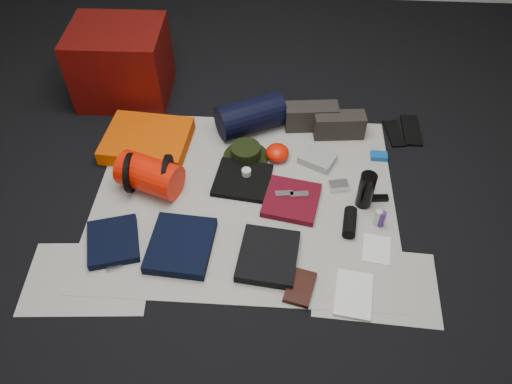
# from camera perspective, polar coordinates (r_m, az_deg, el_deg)

# --- Properties ---
(floor) EXTENTS (4.50, 4.50, 0.02)m
(floor) POSITION_cam_1_polar(r_m,az_deg,el_deg) (2.70, -1.30, -0.78)
(floor) COLOR black
(floor) RESTS_ON ground
(newspaper_mat) EXTENTS (1.60, 1.30, 0.01)m
(newspaper_mat) POSITION_cam_1_polar(r_m,az_deg,el_deg) (2.69, -1.30, -0.60)
(newspaper_mat) COLOR beige
(newspaper_mat) RESTS_ON floor
(newspaper_sheet_front_left) EXTENTS (0.61, 0.44, 0.00)m
(newspaper_sheet_front_left) POSITION_cam_1_polar(r_m,az_deg,el_deg) (2.52, -18.65, -9.30)
(newspaper_sheet_front_left) COLOR beige
(newspaper_sheet_front_left) RESTS_ON floor
(newspaper_sheet_front_right) EXTENTS (0.60, 0.43, 0.00)m
(newspaper_sheet_front_right) POSITION_cam_1_polar(r_m,az_deg,el_deg) (2.43, 13.43, -10.22)
(newspaper_sheet_front_right) COLOR beige
(newspaper_sheet_front_right) RESTS_ON floor
(red_cabinet) EXTENTS (0.57, 0.48, 0.47)m
(red_cabinet) POSITION_cam_1_polar(r_m,az_deg,el_deg) (3.34, -15.15, 14.04)
(red_cabinet) COLOR #510805
(red_cabinet) RESTS_ON floor
(sleeping_pad) EXTENTS (0.51, 0.43, 0.09)m
(sleeping_pad) POSITION_cam_1_polar(r_m,az_deg,el_deg) (3.00, -12.32, 5.77)
(sleeping_pad) COLOR #E34C02
(sleeping_pad) RESTS_ON newspaper_mat
(stuff_sack) EXTENTS (0.38, 0.29, 0.19)m
(stuff_sack) POSITION_cam_1_polar(r_m,az_deg,el_deg) (2.72, -12.07, 1.91)
(stuff_sack) COLOR red
(stuff_sack) RESTS_ON newspaper_mat
(sack_strap_left) EXTENTS (0.02, 0.22, 0.22)m
(sack_strap_left) POSITION_cam_1_polar(r_m,az_deg,el_deg) (2.74, -14.13, 2.14)
(sack_strap_left) COLOR black
(sack_strap_left) RESTS_ON newspaper_mat
(sack_strap_right) EXTENTS (0.03, 0.22, 0.22)m
(sack_strap_right) POSITION_cam_1_polar(r_m,az_deg,el_deg) (2.69, -10.04, 1.98)
(sack_strap_right) COLOR black
(sack_strap_right) RESTS_ON newspaper_mat
(navy_duffel) EXTENTS (0.45, 0.36, 0.21)m
(navy_duffel) POSITION_cam_1_polar(r_m,az_deg,el_deg) (3.01, -0.63, 8.70)
(navy_duffel) COLOR black
(navy_duffel) RESTS_ON newspaper_mat
(boonie_brim) EXTENTS (0.33, 0.33, 0.01)m
(boonie_brim) POSITION_cam_1_polar(r_m,az_deg,el_deg) (2.89, -1.17, 4.04)
(boonie_brim) COLOR black
(boonie_brim) RESTS_ON newspaper_mat
(boonie_crown) EXTENTS (0.17, 0.17, 0.07)m
(boonie_crown) POSITION_cam_1_polar(r_m,az_deg,el_deg) (2.86, -1.18, 4.62)
(boonie_crown) COLOR black
(boonie_crown) RESTS_ON boonie_brim
(hiking_boot_left) EXTENTS (0.33, 0.15, 0.16)m
(hiking_boot_left) POSITION_cam_1_polar(r_m,az_deg,el_deg) (3.06, 6.33, 8.58)
(hiking_boot_left) COLOR #2C2722
(hiking_boot_left) RESTS_ON newspaper_mat
(hiking_boot_right) EXTENTS (0.31, 0.14, 0.15)m
(hiking_boot_right) POSITION_cam_1_polar(r_m,az_deg,el_deg) (3.03, 9.48, 7.55)
(hiking_boot_right) COLOR #2C2722
(hiking_boot_right) RESTS_ON newspaper_mat
(flip_flop_left) EXTENTS (0.12, 0.24, 0.01)m
(flip_flop_left) POSITION_cam_1_polar(r_m,az_deg,el_deg) (3.16, 15.53, 6.47)
(flip_flop_left) COLOR black
(flip_flop_left) RESTS_ON floor
(flip_flop_right) EXTENTS (0.11, 0.27, 0.02)m
(flip_flop_right) POSITION_cam_1_polar(r_m,az_deg,el_deg) (3.21, 17.32, 6.75)
(flip_flop_right) COLOR black
(flip_flop_right) RESTS_ON floor
(trousers_navy_a) EXTENTS (0.31, 0.33, 0.04)m
(trousers_navy_a) POSITION_cam_1_polar(r_m,az_deg,el_deg) (2.57, -16.01, -5.45)
(trousers_navy_a) COLOR black
(trousers_navy_a) RESTS_ON newspaper_mat
(trousers_navy_b) EXTENTS (0.32, 0.36, 0.05)m
(trousers_navy_b) POSITION_cam_1_polar(r_m,az_deg,el_deg) (2.48, -8.59, -6.04)
(trousers_navy_b) COLOR black
(trousers_navy_b) RESTS_ON newspaper_mat
(trousers_charcoal) EXTENTS (0.31, 0.34, 0.05)m
(trousers_charcoal) POSITION_cam_1_polar(r_m,az_deg,el_deg) (2.42, 1.40, -7.34)
(trousers_charcoal) COLOR black
(trousers_charcoal) RESTS_ON newspaper_mat
(black_tshirt) EXTENTS (0.33, 0.32, 0.03)m
(black_tshirt) POSITION_cam_1_polar(r_m,az_deg,el_deg) (2.75, -1.56, 1.39)
(black_tshirt) COLOR black
(black_tshirt) RESTS_ON newspaper_mat
(red_shirt) EXTENTS (0.33, 0.33, 0.04)m
(red_shirt) POSITION_cam_1_polar(r_m,az_deg,el_deg) (2.65, 4.08, -0.93)
(red_shirt) COLOR #5A0916
(red_shirt) RESTS_ON newspaper_mat
(orange_stuff_sack) EXTENTS (0.18, 0.18, 0.09)m
(orange_stuff_sack) POSITION_cam_1_polar(r_m,az_deg,el_deg) (2.86, 2.45, 4.51)
(orange_stuff_sack) COLOR red
(orange_stuff_sack) RESTS_ON newspaper_mat
(first_aid_pouch) EXTENTS (0.23, 0.21, 0.05)m
(first_aid_pouch) POSITION_cam_1_polar(r_m,az_deg,el_deg) (2.87, 7.01, 3.79)
(first_aid_pouch) COLOR gray
(first_aid_pouch) RESTS_ON newspaper_mat
(water_bottle) EXTENTS (0.11, 0.11, 0.21)m
(water_bottle) POSITION_cam_1_polar(r_m,az_deg,el_deg) (2.64, 12.46, 0.21)
(water_bottle) COLOR black
(water_bottle) RESTS_ON newspaper_mat
(speaker) EXTENTS (0.09, 0.18, 0.07)m
(speaker) POSITION_cam_1_polar(r_m,az_deg,el_deg) (2.58, 10.66, -3.42)
(speaker) COLOR black
(speaker) RESTS_ON newspaper_mat
(compact_camera) EXTENTS (0.11, 0.08, 0.04)m
(compact_camera) POSITION_cam_1_polar(r_m,az_deg,el_deg) (2.75, 9.41, 0.70)
(compact_camera) COLOR silver
(compact_camera) RESTS_ON newspaper_mat
(cyan_case) EXTENTS (0.10, 0.06, 0.03)m
(cyan_case) POSITION_cam_1_polar(r_m,az_deg,el_deg) (2.97, 13.86, 4.02)
(cyan_case) COLOR #104EA1
(cyan_case) RESTS_ON newspaper_mat
(toiletry_purple) EXTENTS (0.04, 0.04, 0.10)m
(toiletry_purple) POSITION_cam_1_polar(r_m,az_deg,el_deg) (2.60, 14.18, -3.02)
(toiletry_purple) COLOR #472372
(toiletry_purple) RESTS_ON newspaper_mat
(toiletry_clear) EXTENTS (0.04, 0.04, 0.10)m
(toiletry_clear) POSITION_cam_1_polar(r_m,az_deg,el_deg) (2.60, 13.73, -2.86)
(toiletry_clear) COLOR silver
(toiletry_clear) RESTS_ON newspaper_mat
(paperback_book) EXTENTS (0.16, 0.21, 0.03)m
(paperback_book) POSITION_cam_1_polar(r_m,az_deg,el_deg) (2.35, 5.06, -10.80)
(paperback_book) COLOR black
(paperback_book) RESTS_ON newspaper_mat
(map_booklet) EXTENTS (0.20, 0.27, 0.01)m
(map_booklet) POSITION_cam_1_polar(r_m,az_deg,el_deg) (2.37, 11.10, -11.38)
(map_booklet) COLOR silver
(map_booklet) RESTS_ON newspaper_mat
(map_printout) EXTENTS (0.16, 0.19, 0.01)m
(map_printout) POSITION_cam_1_polar(r_m,az_deg,el_deg) (2.54, 13.62, -6.35)
(map_printout) COLOR silver
(map_printout) RESTS_ON newspaper_mat
(sunglasses) EXTENTS (0.09, 0.04, 0.02)m
(sunglasses) POSITION_cam_1_polar(r_m,az_deg,el_deg) (2.75, 13.94, -0.67)
(sunglasses) COLOR black
(sunglasses) RESTS_ON newspaper_mat
(key_cluster) EXTENTS (0.10, 0.10, 0.01)m
(key_cluster) POSITION_cam_1_polar(r_m,az_deg,el_deg) (2.51, -15.92, -7.93)
(key_cluster) COLOR silver
(key_cluster) RESTS_ON newspaper_mat
(tape_roll) EXTENTS (0.05, 0.05, 0.04)m
(tape_roll) POSITION_cam_1_polar(r_m,az_deg,el_deg) (2.75, -1.11, 2.29)
(tape_roll) COLOR beige
(tape_roll) RESTS_ON black_tshirt
(energy_bar_a) EXTENTS (0.10, 0.05, 0.01)m
(energy_bar_a) POSITION_cam_1_polar(r_m,az_deg,el_deg) (2.65, 3.25, -0.20)
(energy_bar_a) COLOR silver
(energy_bar_a) RESTS_ON red_shirt
(energy_bar_b) EXTENTS (0.10, 0.05, 0.01)m
(energy_bar_b) POSITION_cam_1_polar(r_m,az_deg,el_deg) (2.65, 4.98, -0.28)
(energy_bar_b) COLOR silver
(energy_bar_b) RESTS_ON red_shirt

